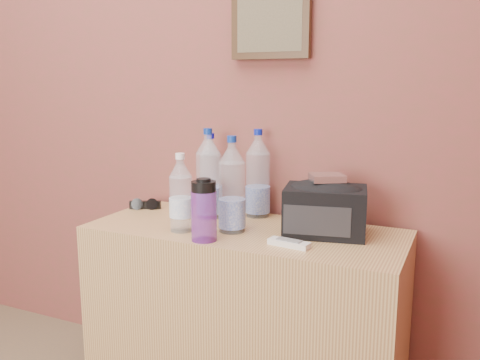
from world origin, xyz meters
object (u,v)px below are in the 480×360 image
at_px(pet_large_c, 258,178).
at_px(toiletry_bag, 325,208).
at_px(foil_packet, 327,178).
at_px(sunglasses, 145,205).
at_px(pet_large_a, 208,178).
at_px(pet_large_b, 211,178).
at_px(nalgene_bottle, 204,210).
at_px(dresser, 245,320).
at_px(ac_remote, 289,243).
at_px(pet_small, 181,197).
at_px(pet_large_d, 232,190).

relative_size(pet_large_c, toiletry_bag, 1.25).
bearing_deg(foil_packet, sunglasses, 177.50).
height_order(pet_large_a, pet_large_c, pet_large_a).
bearing_deg(pet_large_b, sunglasses, -168.03).
distance_m(pet_large_a, sunglasses, 0.32).
bearing_deg(nalgene_bottle, pet_large_a, 115.25).
height_order(dresser, sunglasses, sunglasses).
relative_size(pet_large_c, nalgene_bottle, 1.63).
bearing_deg(ac_remote, nalgene_bottle, -159.97).
bearing_deg(ac_remote, foil_packet, 77.68).
relative_size(pet_large_b, pet_small, 1.16).
distance_m(dresser, pet_small, 0.51).
distance_m(ac_remote, foil_packet, 0.26).
xyz_separation_m(pet_large_b, pet_large_d, (0.18, -0.20, 0.01)).
distance_m(dresser, sunglasses, 0.61).
distance_m(dresser, toiletry_bag, 0.51).
xyz_separation_m(pet_small, nalgene_bottle, (0.12, -0.06, -0.02)).
xyz_separation_m(dresser, ac_remote, (0.20, -0.12, 0.35)).
bearing_deg(foil_packet, pet_large_c, 157.97).
bearing_deg(toiletry_bag, pet_large_a, 164.54).
distance_m(pet_large_a, pet_large_d, 0.21).
height_order(pet_large_c, pet_small, pet_large_c).
xyz_separation_m(pet_large_d, foil_packet, (0.30, 0.10, 0.05)).
height_order(pet_large_c, sunglasses, pet_large_c).
distance_m(dresser, foil_packet, 0.60).
relative_size(pet_large_c, ac_remote, 2.49).
height_order(sunglasses, foil_packet, foil_packet).
distance_m(ac_remote, toiletry_bag, 0.20).
relative_size(toiletry_bag, foil_packet, 2.47).
bearing_deg(pet_large_c, pet_large_d, -90.12).
height_order(dresser, ac_remote, ac_remote).
height_order(pet_large_b, foil_packet, pet_large_b).
bearing_deg(dresser, pet_small, -149.11).
distance_m(pet_large_a, pet_large_c, 0.19).
height_order(pet_large_c, pet_large_d, pet_large_c).
relative_size(pet_large_b, toiletry_bag, 1.17).
height_order(pet_large_a, nalgene_bottle, pet_large_a).
distance_m(pet_large_b, pet_large_d, 0.27).
relative_size(pet_small, sunglasses, 2.12).
relative_size(pet_large_a, pet_large_c, 1.01).
xyz_separation_m(nalgene_bottle, ac_remote, (0.27, 0.06, -0.09)).
bearing_deg(nalgene_bottle, dresser, 69.73).
distance_m(pet_large_a, toiletry_bag, 0.46).
bearing_deg(dresser, pet_large_c, 98.49).
distance_m(pet_large_d, foil_packet, 0.32).
height_order(pet_small, foil_packet, pet_small).
relative_size(pet_large_b, pet_large_d, 0.95).
height_order(dresser, pet_large_a, pet_large_a).
bearing_deg(pet_large_b, toiletry_bag, -10.95).
xyz_separation_m(pet_small, sunglasses, (-0.29, 0.20, -0.10)).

